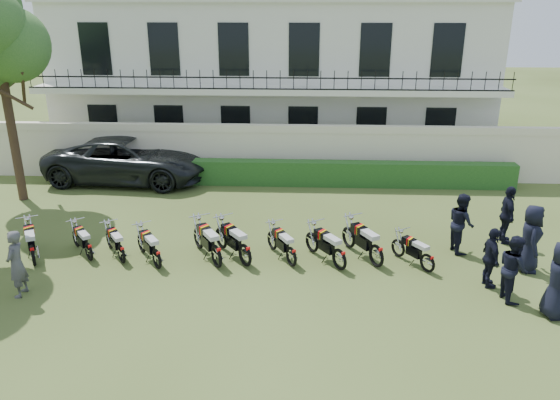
{
  "coord_description": "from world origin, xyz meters",
  "views": [
    {
      "loc": [
        1.64,
        -13.89,
        7.07
      ],
      "look_at": [
        0.85,
        2.32,
        1.12
      ],
      "focal_mm": 35.0,
      "sensor_mm": 36.0,
      "label": 1
    }
  ],
  "objects": [
    {
      "name": "motorcycle_5",
      "position": [
        -0.01,
        -0.14,
        0.52
      ],
      "size": [
        1.31,
        1.73,
        1.13
      ],
      "rotation": [
        0.0,
        0.0,
        0.64
      ],
      "color": "black",
      "rests_on": "ground"
    },
    {
      "name": "motorcycle_1",
      "position": [
        -4.52,
        -0.01,
        0.43
      ],
      "size": [
        1.15,
        1.39,
        0.94
      ],
      "rotation": [
        0.0,
        0.0,
        0.68
      ],
      "color": "black",
      "rests_on": "ground"
    },
    {
      "name": "motorcycle_2",
      "position": [
        -3.54,
        -0.12,
        0.44
      ],
      "size": [
        1.06,
        1.47,
        0.94
      ],
      "rotation": [
        0.0,
        0.0,
        0.61
      ],
      "color": "black",
      "rests_on": "ground"
    },
    {
      "name": "officer_4",
      "position": [
        6.26,
        1.21,
        0.9
      ],
      "size": [
        0.81,
        0.98,
        1.81
      ],
      "primitive_type": "imported",
      "rotation": [
        0.0,
        0.0,
        1.73
      ],
      "color": "black",
      "rests_on": "ground"
    },
    {
      "name": "motorcycle_7",
      "position": [
        2.62,
        -0.24,
        0.49
      ],
      "size": [
        1.17,
        1.68,
        1.07
      ],
      "rotation": [
        0.0,
        0.0,
        0.59
      ],
      "color": "black",
      "rests_on": "ground"
    },
    {
      "name": "officer_0",
      "position": [
        7.58,
        -2.32,
        0.95
      ],
      "size": [
        0.61,
        0.93,
        1.9
      ],
      "primitive_type": "imported",
      "rotation": [
        0.0,
        0.0,
        1.56
      ],
      "color": "black",
      "rests_on": "ground"
    },
    {
      "name": "motorcycle_9",
      "position": [
        5.03,
        -0.26,
        0.42
      ],
      "size": [
        1.02,
        1.44,
        0.92
      ],
      "rotation": [
        0.0,
        0.0,
        0.6
      ],
      "color": "black",
      "rests_on": "ground"
    },
    {
      "name": "motorcycle_8",
      "position": [
        3.66,
        -0.01,
        0.52
      ],
      "size": [
        1.1,
        1.87,
        1.13
      ],
      "rotation": [
        0.0,
        0.0,
        0.5
      ],
      "color": "black",
      "rests_on": "ground"
    },
    {
      "name": "officer_2",
      "position": [
        6.47,
        -0.94,
        0.82
      ],
      "size": [
        0.43,
        0.97,
        1.64
      ],
      "primitive_type": "imported",
      "rotation": [
        0.0,
        0.0,
        1.6
      ],
      "color": "black",
      "rests_on": "ground"
    },
    {
      "name": "inspector",
      "position": [
        -5.55,
        -1.98,
        0.88
      ],
      "size": [
        0.42,
        0.64,
        1.76
      ],
      "primitive_type": "imported",
      "rotation": [
        0.0,
        0.0,
        -1.57
      ],
      "color": "#515055",
      "rests_on": "ground"
    },
    {
      "name": "officer_5",
      "position": [
        7.82,
        1.88,
        0.91
      ],
      "size": [
        0.52,
        1.1,
        1.83
      ],
      "primitive_type": "imported",
      "rotation": [
        0.0,
        0.0,
        1.5
      ],
      "color": "black",
      "rests_on": "ground"
    },
    {
      "name": "motorcycle_6",
      "position": [
        1.29,
        -0.09,
        0.46
      ],
      "size": [
        0.97,
        1.62,
        0.99
      ],
      "rotation": [
        0.0,
        0.0,
        0.51
      ],
      "color": "black",
      "rests_on": "ground"
    },
    {
      "name": "motorcycle_0",
      "position": [
        -5.97,
        -0.4,
        0.49
      ],
      "size": [
        1.04,
        1.76,
        1.07
      ],
      "rotation": [
        0.0,
        0.0,
        0.5
      ],
      "color": "black",
      "rests_on": "ground"
    },
    {
      "name": "building",
      "position": [
        0.0,
        13.96,
        3.71
      ],
      "size": [
        20.4,
        9.6,
        7.4
      ],
      "color": "silver",
      "rests_on": "ground"
    },
    {
      "name": "hedge",
      "position": [
        1.0,
        7.2,
        0.5
      ],
      "size": [
        18.0,
        0.6,
        1.0
      ],
      "primitive_type": "cube",
      "color": "#174017",
      "rests_on": "ground"
    },
    {
      "name": "motorcycle_4",
      "position": [
        -0.8,
        -0.26,
        0.52
      ],
      "size": [
        1.17,
        1.84,
        1.14
      ],
      "rotation": [
        0.0,
        0.0,
        0.54
      ],
      "color": "black",
      "rests_on": "ground"
    },
    {
      "name": "motorcycle_3",
      "position": [
        -2.44,
        -0.41,
        0.46
      ],
      "size": [
        1.13,
        1.55,
        1.0
      ],
      "rotation": [
        0.0,
        0.0,
        0.62
      ],
      "color": "black",
      "rests_on": "ground"
    },
    {
      "name": "officer_1",
      "position": [
        6.82,
        -1.57,
        0.86
      ],
      "size": [
        0.73,
        0.89,
        1.72
      ],
      "primitive_type": "imported",
      "rotation": [
        0.0,
        0.0,
        1.66
      ],
      "color": "black",
      "rests_on": "ground"
    },
    {
      "name": "perimeter_wall",
      "position": [
        0.0,
        8.0,
        1.17
      ],
      "size": [
        30.0,
        0.35,
        2.3
      ],
      "color": "beige",
      "rests_on": "ground"
    },
    {
      "name": "officer_3",
      "position": [
        7.82,
        0.05,
        0.96
      ],
      "size": [
        0.79,
        1.05,
        1.92
      ],
      "primitive_type": "imported",
      "rotation": [
        0.0,
        0.0,
        1.36
      ],
      "color": "black",
      "rests_on": "ground"
    },
    {
      "name": "ground",
      "position": [
        0.0,
        0.0,
        0.0
      ],
      "size": [
        100.0,
        100.0,
        0.0
      ],
      "primitive_type": "plane",
      "color": "#39441B",
      "rests_on": "ground"
    },
    {
      "name": "suv",
      "position": [
        -5.65,
        7.4,
        0.91
      ],
      "size": [
        6.74,
        3.45,
        1.82
      ],
      "primitive_type": "imported",
      "rotation": [
        0.0,
        0.0,
        1.5
      ],
      "color": "black",
      "rests_on": "ground"
    }
  ]
}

